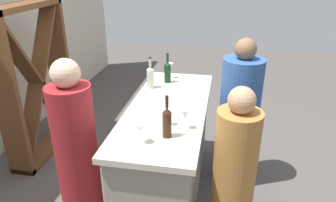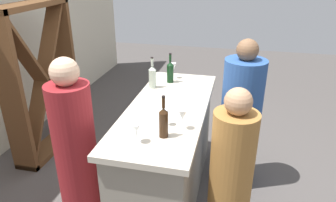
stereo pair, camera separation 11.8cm
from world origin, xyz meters
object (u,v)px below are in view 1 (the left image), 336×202
Objects in this scene: wine_rack at (37,83)px; wine_glass_near_left at (185,115)px; wine_bottle_second_left_clear_pale at (150,76)px; wine_bottle_leftmost_amber_brown at (167,122)px; person_left_guest at (234,178)px; person_center_guest at (238,120)px; wine_glass_near_right at (140,129)px; person_right_guest at (77,155)px; wine_glass_far_left at (170,67)px; wine_bottle_center_dark_green at (168,71)px; wine_glass_near_center at (167,114)px.

wine_rack is 10.82× the size of wine_glass_near_left.
wine_bottle_second_left_clear_pale is at bearing 30.37° from wine_glass_near_left.
person_left_guest is (0.03, -0.52, -0.45)m from wine_bottle_leftmost_amber_brown.
wine_glass_near_left is (0.15, -0.11, -0.01)m from wine_bottle_leftmost_amber_brown.
person_center_guest reaches higher than wine_bottle_leftmost_amber_brown.
person_right_guest is (0.13, 0.59, -0.37)m from wine_glass_near_right.
person_right_guest is (-0.94, 0.41, -0.38)m from wine_bottle_second_left_clear_pale.
wine_glass_far_left is (1.40, 0.03, 0.01)m from wine_glass_near_right.
wine_bottle_second_left_clear_pale reaches higher than wine_glass_near_left.
wine_bottle_leftmost_amber_brown is 0.22× the size of person_center_guest.
wine_glass_near_right is (-1.26, -0.04, -0.01)m from wine_bottle_center_dark_green.
person_right_guest reaches higher than person_left_guest.
wine_bottle_second_left_clear_pale is at bearing -40.12° from person_left_guest.
wine_glass_near_center is 0.93× the size of wine_glass_near_right.
wine_glass_far_left reaches higher than wine_glass_near_left.
person_left_guest is (-1.03, -2.26, -0.25)m from wine_rack.
wine_glass_near_center is at bearing -9.05° from person_left_guest.
person_left_guest reaches higher than wine_glass_near_right.
wine_bottle_second_left_clear_pale is 1.99× the size of wine_glass_near_left.
person_left_guest is at bearing -114.45° from wine_rack.
wine_glass_near_left is 0.61m from person_left_guest.
wine_bottle_center_dark_green is (0.09, -1.53, 0.20)m from wine_rack.
wine_glass_near_right is 0.83m from person_left_guest.
wine_glass_near_right is at bearing 154.85° from wine_glass_near_center.
wine_bottle_leftmost_amber_brown is 0.86m from person_right_guest.
wine_glass_near_left is 0.15m from wine_glass_near_center.
person_left_guest is (-0.12, -0.41, -0.44)m from wine_glass_near_left.
person_right_guest is at bearing 89.56° from wine_bottle_leftmost_amber_brown.
wine_rack reaches higher than wine_glass_far_left.
person_center_guest is at bearing -32.42° from wine_bottle_leftmost_amber_brown.
wine_glass_near_center is (-0.96, -0.18, -0.02)m from wine_bottle_center_dark_green.
wine_bottle_center_dark_green is 1.83× the size of wine_glass_far_left.
person_left_guest reaches higher than wine_glass_near_center.
wine_glass_near_center is at bearing -117.14° from wine_rack.
wine_glass_near_left is 0.93× the size of wine_glass_far_left.
wine_bottle_second_left_clear_pale is (-0.11, -1.39, 0.21)m from wine_rack.
wine_bottle_leftmost_amber_brown is 2.19× the size of wine_glass_near_right.
wine_bottle_leftmost_amber_brown reaches higher than wine_glass_far_left.
wine_glass_near_left is 1.08× the size of wine_glass_near_right.
person_center_guest reaches higher than wine_bottle_second_left_clear_pale.
wine_bottle_leftmost_amber_brown is 2.35× the size of wine_glass_near_center.
wine_glass_far_left is at bearing 9.08° from wine_bottle_leftmost_amber_brown.
wine_bottle_second_left_clear_pale is 0.92m from wine_glass_near_left.
wine_bottle_leftmost_amber_brown is 1.01m from wine_bottle_second_left_clear_pale.
wine_bottle_second_left_clear_pale is 0.36m from wine_glass_far_left.
wine_glass_far_left is 0.11× the size of person_center_guest.
person_center_guest is (-0.25, -0.78, -0.39)m from wine_bottle_center_dark_green.
person_right_guest reaches higher than wine_glass_far_left.
wine_glass_far_left is at bearing 9.03° from wine_glass_near_center.
person_center_guest is at bearing -93.13° from wine_bottle_second_left_clear_pale.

